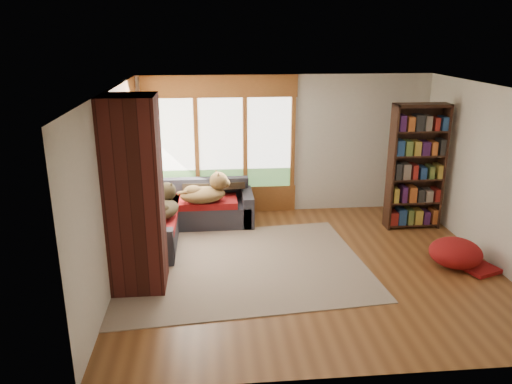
{
  "coord_description": "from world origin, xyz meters",
  "views": [
    {
      "loc": [
        -1.4,
        -6.63,
        3.34
      ],
      "look_at": [
        -0.71,
        0.74,
        0.95
      ],
      "focal_mm": 35.0,
      "sensor_mm": 36.0,
      "label": 1
    }
  ],
  "objects_px": {
    "sectional_sofa": "(181,212)",
    "area_rug": "(237,266)",
    "pouf": "(456,252)",
    "dog_tan": "(207,188)",
    "brick_chimney": "(135,196)",
    "bookshelf": "(416,167)",
    "dog_brindle": "(163,202)"
  },
  "relations": [
    {
      "from": "bookshelf",
      "to": "dog_brindle",
      "type": "distance_m",
      "value": 4.34
    },
    {
      "from": "brick_chimney",
      "to": "dog_tan",
      "type": "relative_size",
      "value": 2.89
    },
    {
      "from": "area_rug",
      "to": "dog_brindle",
      "type": "distance_m",
      "value": 1.61
    },
    {
      "from": "pouf",
      "to": "brick_chimney",
      "type": "bearing_deg",
      "value": -177.74
    },
    {
      "from": "pouf",
      "to": "dog_tan",
      "type": "distance_m",
      "value": 4.12
    },
    {
      "from": "area_rug",
      "to": "bookshelf",
      "type": "distance_m",
      "value": 3.61
    },
    {
      "from": "bookshelf",
      "to": "pouf",
      "type": "bearing_deg",
      "value": -88.44
    },
    {
      "from": "bookshelf",
      "to": "pouf",
      "type": "xyz_separation_m",
      "value": [
        0.04,
        -1.58,
        -0.88
      ]
    },
    {
      "from": "bookshelf",
      "to": "dog_brindle",
      "type": "height_order",
      "value": "bookshelf"
    },
    {
      "from": "sectional_sofa",
      "to": "pouf",
      "type": "distance_m",
      "value": 4.54
    },
    {
      "from": "sectional_sofa",
      "to": "area_rug",
      "type": "bearing_deg",
      "value": -55.88
    },
    {
      "from": "brick_chimney",
      "to": "dog_brindle",
      "type": "xyz_separation_m",
      "value": [
        0.23,
        1.35,
        -0.55
      ]
    },
    {
      "from": "pouf",
      "to": "dog_tan",
      "type": "xyz_separation_m",
      "value": [
        -3.67,
        1.79,
        0.55
      ]
    },
    {
      "from": "dog_brindle",
      "to": "dog_tan",
      "type": "bearing_deg",
      "value": -34.55
    },
    {
      "from": "dog_brindle",
      "to": "bookshelf",
      "type": "bearing_deg",
      "value": -71.42
    },
    {
      "from": "pouf",
      "to": "sectional_sofa",
      "type": "bearing_deg",
      "value": 155.71
    },
    {
      "from": "brick_chimney",
      "to": "sectional_sofa",
      "type": "distance_m",
      "value": 2.32
    },
    {
      "from": "sectional_sofa",
      "to": "dog_tan",
      "type": "height_order",
      "value": "dog_tan"
    },
    {
      "from": "brick_chimney",
      "to": "area_rug",
      "type": "bearing_deg",
      "value": 18.87
    },
    {
      "from": "brick_chimney",
      "to": "pouf",
      "type": "relative_size",
      "value": 3.4
    },
    {
      "from": "sectional_sofa",
      "to": "pouf",
      "type": "bearing_deg",
      "value": -19.91
    },
    {
      "from": "bookshelf",
      "to": "brick_chimney",
      "type": "bearing_deg",
      "value": -158.81
    },
    {
      "from": "sectional_sofa",
      "to": "pouf",
      "type": "xyz_separation_m",
      "value": [
        4.14,
        -1.87,
        -0.08
      ]
    },
    {
      "from": "dog_tan",
      "to": "bookshelf",
      "type": "bearing_deg",
      "value": -14.73
    },
    {
      "from": "brick_chimney",
      "to": "sectional_sofa",
      "type": "xyz_separation_m",
      "value": [
        0.45,
        2.05,
        -1.0
      ]
    },
    {
      "from": "dog_brindle",
      "to": "sectional_sofa",
      "type": "bearing_deg",
      "value": -3.95
    },
    {
      "from": "sectional_sofa",
      "to": "area_rug",
      "type": "relative_size",
      "value": 0.58
    },
    {
      "from": "dog_tan",
      "to": "sectional_sofa",
      "type": "bearing_deg",
      "value": 159.35
    },
    {
      "from": "area_rug",
      "to": "bookshelf",
      "type": "xyz_separation_m",
      "value": [
        3.19,
        1.3,
        1.09
      ]
    },
    {
      "from": "sectional_sofa",
      "to": "brick_chimney",
      "type": "bearing_deg",
      "value": -97.91
    },
    {
      "from": "bookshelf",
      "to": "pouf",
      "type": "relative_size",
      "value": 2.87
    },
    {
      "from": "dog_tan",
      "to": "dog_brindle",
      "type": "xyz_separation_m",
      "value": [
        -0.69,
        -0.62,
        -0.01
      ]
    }
  ]
}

